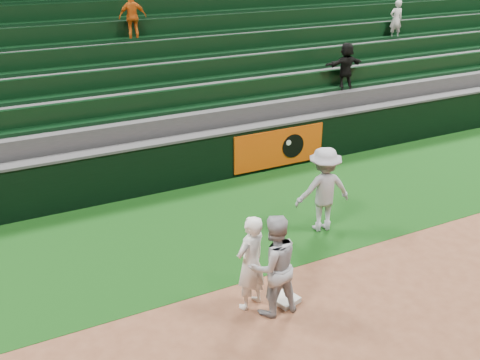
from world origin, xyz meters
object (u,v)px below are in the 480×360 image
object	(u,v)px
baserunner	(273,266)
base_coach	(323,190)
first_base	(285,299)
first_baseman	(250,263)

from	to	relation	value
baserunner	base_coach	size ratio (longest dim) A/B	0.97
first_base	baserunner	xyz separation A→B (m)	(-0.32, -0.11, 0.83)
first_base	baserunner	size ratio (longest dim) A/B	0.22
first_base	base_coach	xyz separation A→B (m)	(1.93, 1.78, 0.87)
first_base	base_coach	distance (m)	2.77
first_base	baserunner	bearing A→B (deg)	-161.19
first_baseman	baserunner	xyz separation A→B (m)	(0.25, -0.29, 0.04)
first_baseman	base_coach	distance (m)	2.98
baserunner	base_coach	bearing A→B (deg)	-138.18
first_base	first_baseman	world-z (taller)	first_baseman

